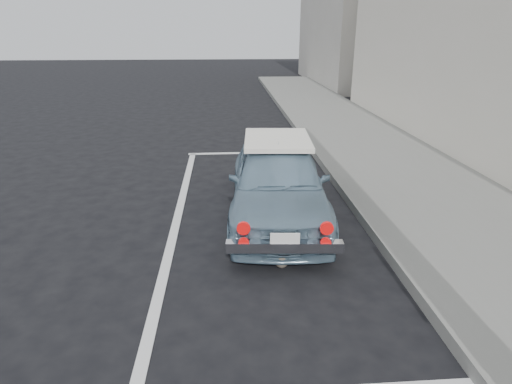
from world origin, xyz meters
TOP-DOWN VIEW (x-y plane):
  - ground at (0.00, 0.00)m, footprint 80.00×80.00m
  - sidewalk at (3.20, 2.00)m, footprint 2.80×40.00m
  - building_far at (6.35, 20.00)m, footprint 3.50×10.00m
  - pline_front at (0.50, 6.50)m, footprint 3.00×0.12m
  - pline_side at (-0.90, 3.00)m, footprint 0.12×7.00m
  - retro_coupe at (0.61, 2.89)m, footprint 1.63×3.55m
  - cat at (0.49, 1.43)m, footprint 0.22×0.42m

SIDE VIEW (x-z plane):
  - ground at x=0.00m, z-range 0.00..0.00m
  - pline_front at x=0.50m, z-range 0.00..0.01m
  - pline_side at x=-0.90m, z-range 0.00..0.01m
  - sidewalk at x=3.20m, z-range 0.00..0.15m
  - cat at x=0.49m, z-range -0.01..0.22m
  - retro_coupe at x=0.61m, z-range 0.01..1.18m
  - building_far at x=6.35m, z-range 0.00..8.00m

